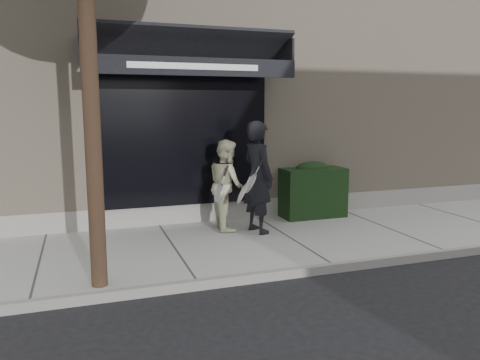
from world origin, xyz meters
name	(u,v)px	position (x,y,z in m)	size (l,w,h in m)	color
ground	(288,243)	(0.00, 0.00, 0.00)	(80.00, 80.00, 0.00)	black
sidewalk	(288,240)	(0.00, 0.00, 0.06)	(20.00, 3.00, 0.12)	#A2A29D
curb	(333,268)	(0.00, -1.55, 0.07)	(20.00, 0.10, 0.14)	gray
building_facade	(211,92)	(-0.01, 4.96, 2.74)	(14.30, 8.04, 5.64)	#BFAB92
hedge	(312,190)	(1.10, 1.25, 0.66)	(1.30, 0.70, 1.14)	black
pedestrian_front	(258,177)	(-0.39, 0.46, 1.12)	(0.86, 0.97, 2.00)	black
pedestrian_back	(227,185)	(-0.84, 0.84, 0.95)	(0.69, 0.87, 1.65)	#BDBC97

